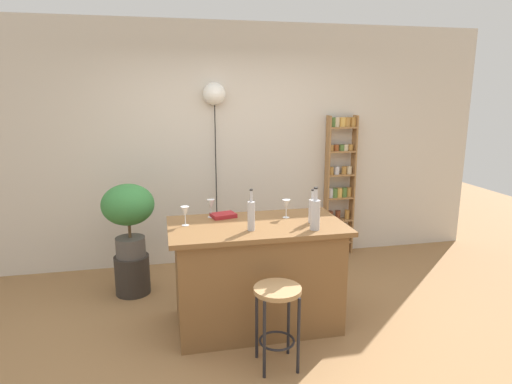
% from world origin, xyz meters
% --- Properties ---
extents(ground, '(12.00, 12.00, 0.00)m').
position_xyz_m(ground, '(0.00, 0.00, 0.00)').
color(ground, olive).
extents(back_wall, '(6.40, 0.10, 2.80)m').
position_xyz_m(back_wall, '(0.00, 1.95, 1.40)').
color(back_wall, beige).
rests_on(back_wall, ground).
extents(kitchen_counter, '(1.49, 0.81, 0.92)m').
position_xyz_m(kitchen_counter, '(0.00, 0.30, 0.47)').
color(kitchen_counter, brown).
rests_on(kitchen_counter, ground).
extents(bar_stool, '(0.35, 0.35, 0.63)m').
position_xyz_m(bar_stool, '(0.01, -0.35, 0.47)').
color(bar_stool, black).
rests_on(bar_stool, ground).
extents(spice_shelf, '(0.36, 0.14, 1.75)m').
position_xyz_m(spice_shelf, '(1.39, 1.81, 0.93)').
color(spice_shelf, '#9E7042').
rests_on(spice_shelf, ground).
extents(plant_stool, '(0.35, 0.35, 0.40)m').
position_xyz_m(plant_stool, '(-1.11, 1.16, 0.20)').
color(plant_stool, '#2D2823').
rests_on(plant_stool, ground).
extents(potted_plant, '(0.51, 0.46, 0.74)m').
position_xyz_m(potted_plant, '(-1.11, 1.16, 0.87)').
color(potted_plant, '#514C47').
rests_on(potted_plant, plant_stool).
extents(bottle_olive_oil, '(0.07, 0.07, 0.29)m').
position_xyz_m(bottle_olive_oil, '(0.48, 0.24, 1.03)').
color(bottle_olive_oil, '#B2B2B7').
rests_on(bottle_olive_oil, kitchen_counter).
extents(bottle_vinegar, '(0.08, 0.08, 0.35)m').
position_xyz_m(bottle_vinegar, '(0.43, 0.04, 1.06)').
color(bottle_vinegar, '#B2B2B7').
rests_on(bottle_vinegar, kitchen_counter).
extents(bottle_wine_red, '(0.06, 0.06, 0.34)m').
position_xyz_m(bottle_wine_red, '(-0.08, 0.13, 1.05)').
color(bottle_wine_red, '#B2B2B7').
rests_on(bottle_wine_red, kitchen_counter).
extents(wine_glass_left, '(0.07, 0.07, 0.16)m').
position_xyz_m(wine_glass_left, '(-0.59, 0.38, 1.04)').
color(wine_glass_left, silver).
rests_on(wine_glass_left, kitchen_counter).
extents(wine_glass_center, '(0.07, 0.07, 0.16)m').
position_xyz_m(wine_glass_center, '(-0.36, 0.58, 1.04)').
color(wine_glass_center, silver).
rests_on(wine_glass_center, kitchen_counter).
extents(wine_glass_right, '(0.07, 0.07, 0.16)m').
position_xyz_m(wine_glass_right, '(0.30, 0.43, 1.04)').
color(wine_glass_right, silver).
rests_on(wine_glass_right, kitchen_counter).
extents(cookbook, '(0.24, 0.20, 0.03)m').
position_xyz_m(cookbook, '(-0.25, 0.56, 0.94)').
color(cookbook, maroon).
rests_on(cookbook, kitchen_counter).
extents(pendant_globe_light, '(0.26, 0.26, 2.13)m').
position_xyz_m(pendant_globe_light, '(-0.15, 1.84, 1.99)').
color(pendant_globe_light, black).
rests_on(pendant_globe_light, ground).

